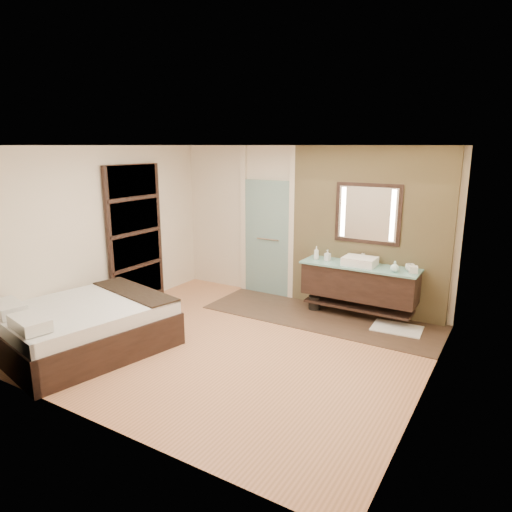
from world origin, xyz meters
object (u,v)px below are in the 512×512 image
Objects in this scene: vanity at (359,282)px; bed at (85,327)px; waste_bin at (315,303)px; mirror_unit at (368,214)px.

bed is (-2.75, -3.08, -0.25)m from vanity.
mirror_unit is at bearing 22.90° from waste_bin.
mirror_unit is 4.32× the size of waste_bin.
mirror_unit reaches higher than vanity.
mirror_unit is 0.45× the size of bed.
vanity reaches higher than bed.
mirror_unit reaches higher than bed.
bed is at bearing -131.82° from vanity.
waste_bin is at bearing -157.10° from mirror_unit.
vanity is 4.13m from bed.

